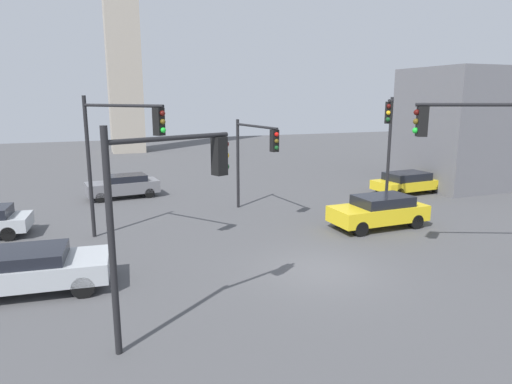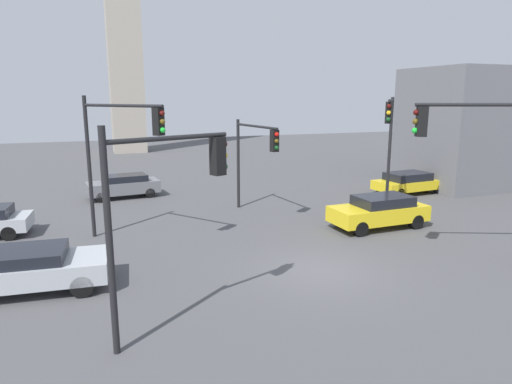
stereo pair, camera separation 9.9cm
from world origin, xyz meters
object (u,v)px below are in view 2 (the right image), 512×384
traffic_light_0 (167,190)px  traffic_light_4 (119,141)px  car_1 (409,182)px  car_2 (28,268)px  traffic_light_1 (389,133)px  car_4 (379,211)px  car_3 (124,186)px  traffic_light_3 (481,148)px  traffic_light_2 (256,148)px

traffic_light_0 → traffic_light_4: (-0.58, 7.67, 0.50)m
car_1 → car_2: size_ratio=0.99×
traffic_light_0 → traffic_light_1: 14.56m
traffic_light_0 → car_4: (10.57, 6.06, -2.93)m
car_2 → car_3: bearing=78.2°
traffic_light_1 → car_4: size_ratio=1.31×
traffic_light_3 → car_3: size_ratio=1.39×
traffic_light_4 → car_4: bearing=44.7°
traffic_light_4 → car_3: 9.71m
traffic_light_3 → traffic_light_4: 13.16m
traffic_light_0 → car_2: 6.21m
traffic_light_4 → car_2: (-3.15, -3.68, -3.47)m
traffic_light_1 → traffic_light_2: traffic_light_1 is taller
traffic_light_1 → car_1: bearing=169.9°
traffic_light_1 → car_3: bearing=-85.9°
car_1 → car_3: (-16.70, 5.01, 0.02)m
traffic_light_0 → car_3: traffic_light_0 is taller
traffic_light_1 → car_3: (-12.13, 8.82, -3.45)m
traffic_light_3 → car_2: size_ratio=1.24×
traffic_light_1 → traffic_light_2: (-6.24, 2.14, -0.75)m
traffic_light_1 → traffic_light_4: size_ratio=0.99×
traffic_light_0 → traffic_light_3: (10.64, 0.77, 0.52)m
car_4 → traffic_light_2: bearing=-42.6°
traffic_light_3 → car_1: 13.03m
traffic_light_2 → traffic_light_4: size_ratio=0.80×
traffic_light_0 → car_1: 20.70m
traffic_light_3 → traffic_light_4: traffic_light_4 is taller
traffic_light_3 → car_2: bearing=10.2°
traffic_light_3 → car_1: bearing=-96.6°
traffic_light_2 → car_3: size_ratio=1.11×
traffic_light_0 → car_2: bearing=111.3°
car_1 → car_4: car_4 is taller
car_4 → traffic_light_4: bearing=-9.9°
traffic_light_1 → car_4: traffic_light_1 is taller
traffic_light_3 → car_4: bearing=-66.4°
traffic_light_1 → traffic_light_4: (-12.81, -0.23, 0.04)m
traffic_light_3 → car_2: 15.12m
traffic_light_2 → car_2: 11.76m
traffic_light_2 → car_2: traffic_light_2 is taller
car_1 → car_4: bearing=-142.3°
traffic_light_3 → car_3: (-10.53, 15.93, -3.51)m
car_2 → traffic_light_0: bearing=-42.0°
traffic_light_3 → car_2: traffic_light_3 is taller
traffic_light_2 → car_3: traffic_light_2 is taller
car_2 → car_3: size_ratio=1.12×
car_1 → car_2: 21.93m
traffic_light_2 → car_1: 11.27m
traffic_light_0 → traffic_light_2: bearing=37.4°
car_1 → car_2: (-20.53, -7.72, 0.03)m
traffic_light_0 → car_2: (-3.72, 3.99, -2.97)m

